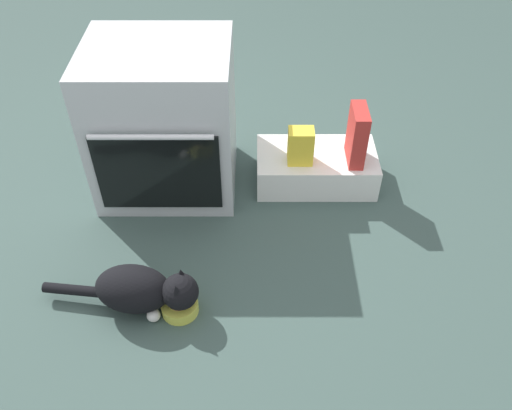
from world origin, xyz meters
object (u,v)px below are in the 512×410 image
Objects in this scene: snack_bag at (301,146)px; cereal_box at (358,136)px; cat at (142,290)px; oven at (164,121)px; food_bowl at (180,306)px; pantry_cabinet at (316,167)px.

snack_bag is 0.64× the size of cereal_box.
cat is at bearing -131.99° from snack_bag.
food_bowl is at bearing -81.10° from oven.
pantry_cabinet is (0.73, -0.00, -0.28)m from oven.
snack_bag is 0.27m from cereal_box.
snack_bag is at bearing -5.39° from oven.
cereal_box is (0.17, -0.04, 0.23)m from pantry_cabinet.
oven reaches higher than snack_bag.
cereal_box reaches higher than pantry_cabinet.
food_bowl is at bearing -0.00° from cat.
cat is (-0.14, 0.02, 0.08)m from food_bowl.
cat is at bearing -133.56° from pantry_cabinet.
pantry_cabinet is at bearing 31.83° from snack_bag.
pantry_cabinet reaches higher than food_bowl.
snack_bag is at bearing -148.17° from pantry_cabinet.
snack_bag is (0.66, 0.73, 0.15)m from cat.
oven is 2.60× the size of cereal_box.
oven is at bearing 98.90° from food_bowl.
oven is 0.79m from pantry_cabinet.
cat is 1.20m from cereal_box.
pantry_cabinet is at bearing -0.36° from oven.
cereal_box reaches higher than food_bowl.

